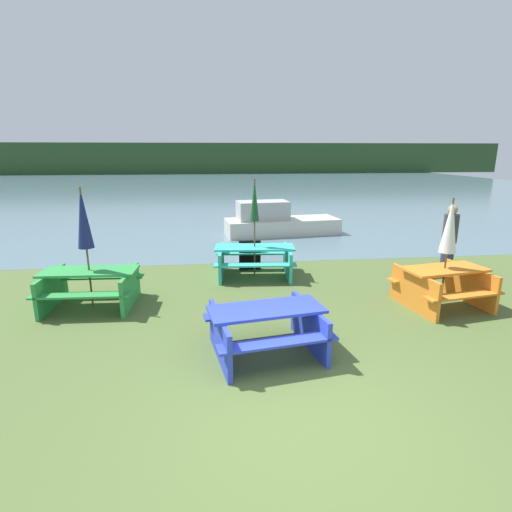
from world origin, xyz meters
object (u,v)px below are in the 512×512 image
at_px(picnic_table_green, 91,284).
at_px(signboard, 250,255).
at_px(picnic_table_orange, 443,284).
at_px(umbrella_white, 450,226).
at_px(picnic_table_teal, 255,258).
at_px(person, 449,240).
at_px(umbrella_darkgreen, 255,202).
at_px(boat, 277,222).
at_px(umbrella_navy, 83,219).
at_px(picnic_table_blue, 266,326).

height_order(picnic_table_green, signboard, signboard).
distance_m(picnic_table_orange, picnic_table_green, 6.83).
xyz_separation_m(picnic_table_orange, umbrella_white, (0.00, -0.00, 1.13)).
height_order(picnic_table_teal, person, person).
height_order(picnic_table_orange, person, person).
xyz_separation_m(picnic_table_green, picnic_table_teal, (3.37, 1.60, 0.00)).
distance_m(picnic_table_orange, person, 2.35).
height_order(picnic_table_orange, signboard, picnic_table_orange).
height_order(picnic_table_teal, umbrella_white, umbrella_white).
bearing_deg(picnic_table_teal, signboard, 95.61).
distance_m(umbrella_darkgreen, signboard, 1.54).
xyz_separation_m(picnic_table_orange, picnic_table_green, (-6.79, 0.74, -0.00)).
bearing_deg(signboard, umbrella_darkgreen, -84.39).
bearing_deg(boat, umbrella_darkgreen, -111.95).
distance_m(picnic_table_orange, umbrella_white, 1.13).
height_order(umbrella_darkgreen, boat, umbrella_darkgreen).
relative_size(picnic_table_teal, boat, 0.47).
bearing_deg(picnic_table_green, signboard, 33.47).
relative_size(umbrella_white, signboard, 2.83).
bearing_deg(umbrella_navy, boat, 54.07).
xyz_separation_m(umbrella_darkgreen, umbrella_navy, (-3.37, -1.60, -0.07)).
xyz_separation_m(picnic_table_green, signboard, (3.31, 2.19, -0.08)).
bearing_deg(boat, picnic_table_green, -132.39).
bearing_deg(signboard, picnic_table_blue, -92.49).
xyz_separation_m(umbrella_white, signboard, (-3.48, 2.93, -1.21)).
bearing_deg(picnic_table_blue, person, 34.82).
bearing_deg(picnic_table_blue, picnic_table_green, 144.33).
bearing_deg(picnic_table_teal, umbrella_navy, -154.61).
bearing_deg(umbrella_navy, signboard, 33.47).
relative_size(picnic_table_blue, picnic_table_orange, 1.06).
bearing_deg(picnic_table_green, umbrella_white, -6.22).
bearing_deg(umbrella_darkgreen, umbrella_white, -34.35).
xyz_separation_m(picnic_table_blue, person, (4.94, 3.44, 0.42)).
relative_size(umbrella_navy, person, 1.35).
bearing_deg(umbrella_white, picnic_table_blue, -157.80).
bearing_deg(picnic_table_green, person, 8.45).
height_order(umbrella_white, person, umbrella_white).
relative_size(picnic_table_green, person, 1.07).
height_order(umbrella_darkgreen, umbrella_navy, umbrella_darkgreen).
height_order(umbrella_navy, boat, umbrella_navy).
bearing_deg(umbrella_navy, picnic_table_teal, 25.39).
distance_m(picnic_table_blue, signboard, 4.43).
xyz_separation_m(picnic_table_orange, signboard, (-3.48, 2.93, -0.08)).
xyz_separation_m(picnic_table_green, umbrella_white, (6.79, -0.74, 1.14)).
bearing_deg(person, picnic_table_teal, 175.11).
xyz_separation_m(umbrella_white, boat, (-2.05, 7.27, -1.15)).
distance_m(umbrella_white, signboard, 4.71).
distance_m(umbrella_darkgreen, umbrella_navy, 3.73).
relative_size(umbrella_navy, boat, 0.55).
height_order(picnic_table_green, umbrella_navy, umbrella_navy).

